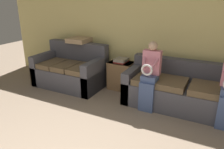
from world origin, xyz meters
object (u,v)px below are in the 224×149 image
at_px(side_shelf, 121,75).
at_px(throw_pillow, 79,40).
at_px(couch_side, 71,71).
at_px(couch_main, 188,92).
at_px(child_left_seated, 150,74).
at_px(book_stack, 121,60).

xyz_separation_m(side_shelf, throw_pillow, (-1.07, -0.01, 0.69)).
bearing_deg(couch_side, throw_pillow, 81.47).
distance_m(couch_main, child_left_seated, 0.81).
distance_m(side_shelf, book_stack, 0.34).
bearing_deg(book_stack, side_shelf, 154.38).
xyz_separation_m(couch_main, side_shelf, (-1.47, 0.26, 0.00)).
relative_size(couch_main, throw_pillow, 4.99).
bearing_deg(side_shelf, couch_side, -163.87).
bearing_deg(child_left_seated, couch_side, 172.01).
height_order(couch_side, throw_pillow, throw_pillow).
bearing_deg(throw_pillow, couch_side, -98.53).
xyz_separation_m(couch_main, couch_side, (-2.59, -0.07, 0.02)).
bearing_deg(book_stack, couch_side, -163.99).
bearing_deg(throw_pillow, side_shelf, 0.57).
distance_m(couch_side, book_stack, 1.21).
xyz_separation_m(child_left_seated, throw_pillow, (-1.91, 0.59, 0.33)).
bearing_deg(couch_side, couch_main, 1.49).
bearing_deg(couch_main, book_stack, 170.17).
height_order(book_stack, throw_pillow, throw_pillow).
relative_size(couch_main, child_left_seated, 1.85).
xyz_separation_m(couch_side, book_stack, (1.12, 0.32, 0.32)).
bearing_deg(throw_pillow, couch_main, -5.51).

